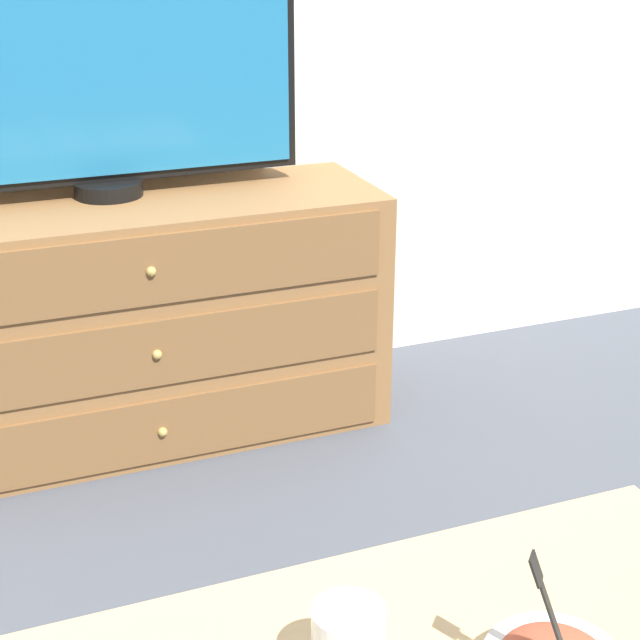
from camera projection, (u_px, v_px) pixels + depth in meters
The scene contains 3 objects.
ground_plane at pixel (158, 387), 2.89m from camera, with size 12.00×12.00×0.00m, color #474C56.
dresser at pixel (139, 322), 2.53m from camera, with size 1.26×0.44×0.64m.
tv at pixel (96, 44), 2.33m from camera, with size 0.99×0.17×0.73m.
Camera 1 is at (-0.49, -2.59, 1.30)m, focal length 55.00 mm.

